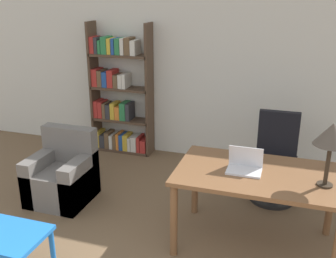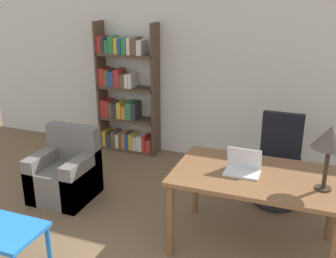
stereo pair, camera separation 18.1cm
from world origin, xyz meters
name	(u,v)px [view 2 (the right image)]	position (x,y,z in m)	size (l,w,h in m)	color
wall_back	(223,67)	(0.00, 4.53, 1.35)	(8.00, 0.06, 2.70)	silver
desk	(256,184)	(0.81, 2.55, 0.67)	(1.50, 0.91, 0.77)	brown
laptop	(243,167)	(0.68, 2.54, 0.82)	(0.31, 0.22, 0.23)	silver
table_lamp	(330,139)	(1.37, 2.46, 1.22)	(0.29, 0.29, 0.56)	#2D2319
office_chair	(278,163)	(0.92, 3.56, 0.47)	(0.52, 0.52, 1.03)	black
side_table_blue	(1,236)	(-1.06, 1.34, 0.43)	(0.69, 0.47, 0.51)	blue
armchair	(66,175)	(-1.42, 2.75, 0.28)	(0.66, 0.66, 0.83)	#66605B
bookshelf	(125,97)	(-1.42, 4.34, 0.84)	(0.92, 0.28, 1.93)	#4C3828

